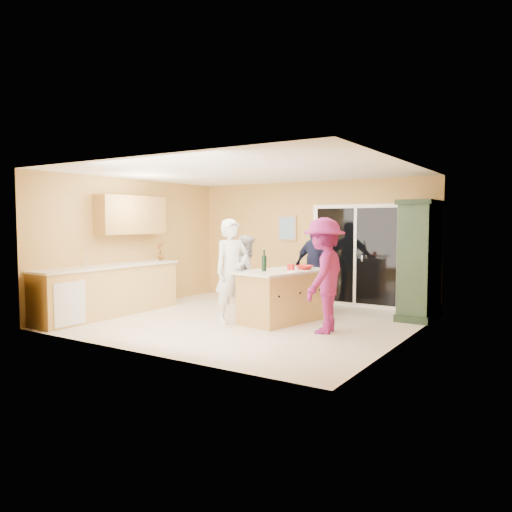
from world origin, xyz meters
The scene contains 22 objects.
floor centered at (0.00, 0.00, 0.00)m, with size 5.50×5.50×0.00m, color white.
ceiling centered at (0.00, 0.00, 2.60)m, with size 5.50×5.00×0.10m, color white.
wall_back centered at (0.00, 2.50, 1.30)m, with size 5.50×0.10×2.60m, color #EDB561.
wall_front centered at (0.00, -2.50, 1.30)m, with size 5.50×0.10×2.60m, color #EDB561.
wall_left centered at (-2.75, 0.00, 1.30)m, with size 0.10×5.00×2.60m, color #EDB561.
wall_right centered at (2.75, 0.00, 1.30)m, with size 0.10×5.00×2.60m, color #EDB561.
left_cabinet_run centered at (-2.45, -1.05, 0.46)m, with size 0.65×3.05×1.24m.
upper_cabinets centered at (-2.58, -0.20, 1.88)m, with size 0.35×1.60×0.75m, color tan.
sliding_door centered at (1.05, 2.46, 1.05)m, with size 1.90×0.07×2.10m.
framed_picture centered at (-0.55, 2.48, 1.60)m, with size 0.46×0.04×0.56m.
kitchen_island centered at (0.54, 0.35, 0.42)m, with size 1.26×1.87×0.90m.
green_hutch centered at (2.49, 1.90, 1.04)m, with size 0.61×1.16×2.12m.
woman_white centered at (-0.14, -0.21, 0.90)m, with size 0.65×0.43×1.79m, color silver.
woman_grey centered at (-0.36, 0.58, 0.75)m, with size 0.73×0.57×1.50m, color #ACACAF.
woman_navy centered at (0.59, 1.59, 0.87)m, with size 1.01×0.42×1.73m, color #191D37.
woman_magenta centered at (1.51, -0.05, 0.91)m, with size 1.17×0.67×1.81m, color #7B1A59.
serving_bowl centered at (0.79, 0.71, 0.94)m, with size 0.29×0.29×0.07m, color red.
tulip_vase centered at (-2.45, 0.47, 1.13)m, with size 0.20×0.13×0.38m, color red.
tumbler_near centered at (0.62, 0.45, 0.95)m, with size 0.07×0.07×0.10m, color red.
tumbler_far centered at (0.74, 0.34, 0.96)m, with size 0.08×0.08×0.11m, color red.
wine_bottle centered at (0.36, 0.03, 1.04)m, with size 0.08×0.08×0.37m.
white_plate centered at (0.84, 0.20, 0.91)m, with size 0.23×0.23×0.02m, color white.
Camera 1 is at (4.80, -7.18, 1.75)m, focal length 35.00 mm.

